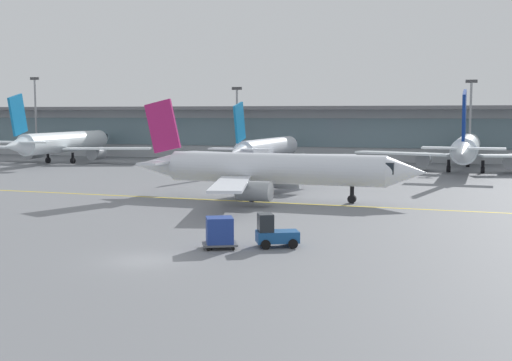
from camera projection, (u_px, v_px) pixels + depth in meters
ground_plane at (144, 260)px, 37.36m from camera, size 400.00×400.00×0.00m
taxiway_centreline_stripe at (270, 202)px, 61.76m from camera, size 109.92×4.96×0.01m
terminal_concourse at (356, 133)px, 118.51m from camera, size 179.20×11.00×9.60m
gate_airplane_0 at (65, 143)px, 112.18m from camera, size 31.68×34.10×11.30m
gate_airplane_1 at (268, 149)px, 100.18m from camera, size 27.72×29.84×9.88m
gate_airplane_2 at (466, 148)px, 94.16m from camera, size 31.62×34.03×11.27m
taxiing_regional_jet at (272, 169)px, 63.50m from camera, size 29.46×27.39×9.76m
baggage_tug at (274, 233)px, 41.02m from camera, size 2.95×2.43×2.10m
cargo_dolly_lead at (220, 232)px, 40.54m from camera, size 2.58×2.33×1.94m
apron_light_mast_0 at (36, 114)px, 125.77m from camera, size 1.80×0.36×15.16m
apron_light_mast_1 at (237, 120)px, 116.20m from camera, size 1.80×0.36×12.93m
apron_light_mast_2 at (470, 119)px, 104.14m from camera, size 1.80×0.36×13.58m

